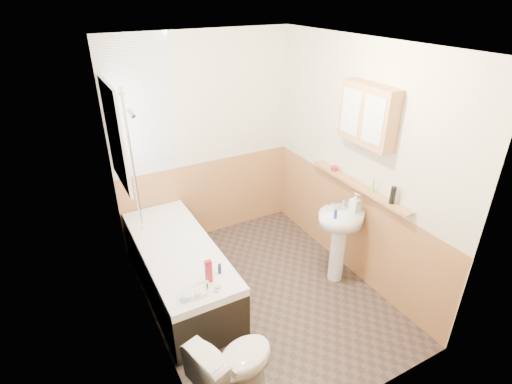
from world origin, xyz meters
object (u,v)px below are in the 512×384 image
(toilet, at_px, (235,366))
(sink, at_px, (340,232))
(bathtub, at_px, (179,268))
(medicine_cabinet, at_px, (368,115))
(pine_shelf, at_px, (358,185))

(toilet, distance_m, sink, 1.80)
(bathtub, relative_size, medicine_cabinet, 2.91)
(bathtub, bearing_deg, sink, -21.22)
(pine_shelf, bearing_deg, toilet, -156.01)
(sink, xyz_separation_m, medicine_cabinet, (0.17, -0.01, 1.23))
(sink, height_order, pine_shelf, pine_shelf)
(pine_shelf, bearing_deg, bathtub, 161.79)
(sink, bearing_deg, toilet, -145.86)
(sink, distance_m, pine_shelf, 0.53)
(sink, relative_size, medicine_cabinet, 1.53)
(bathtub, xyz_separation_m, toilet, (-0.03, -1.38, 0.04))
(bathtub, height_order, toilet, bathtub)
(toilet, relative_size, medicine_cabinet, 1.11)
(toilet, relative_size, pine_shelf, 0.50)
(pine_shelf, xyz_separation_m, medicine_cabinet, (-0.03, -0.03, 0.75))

